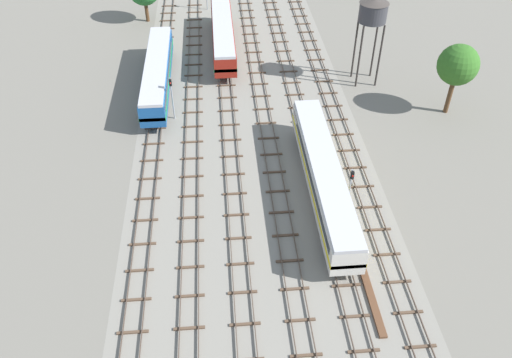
% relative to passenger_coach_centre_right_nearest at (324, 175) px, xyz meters
% --- Properties ---
extents(ground_plane, '(480.00, 480.00, 0.00)m').
position_rel_passenger_coach_centre_right_nearest_xyz_m(ground_plane, '(-6.38, 25.34, -2.61)').
color(ground_plane, slate).
extents(ballast_bed, '(25.26, 176.00, 0.01)m').
position_rel_passenger_coach_centre_right_nearest_xyz_m(ballast_bed, '(-6.38, 25.34, -2.61)').
color(ballast_bed, gray).
rests_on(ballast_bed, ground).
extents(track_far_left, '(2.40, 126.00, 0.29)m').
position_rel_passenger_coach_centre_right_nearest_xyz_m(track_far_left, '(-17.01, 26.34, -2.48)').
color(track_far_left, '#47382D').
rests_on(track_far_left, ground).
extents(track_left, '(2.40, 126.00, 0.29)m').
position_rel_passenger_coach_centre_right_nearest_xyz_m(track_left, '(-12.76, 26.34, -2.48)').
color(track_left, '#47382D').
rests_on(track_left, ground).
extents(track_centre_left, '(2.40, 126.00, 0.29)m').
position_rel_passenger_coach_centre_right_nearest_xyz_m(track_centre_left, '(-8.50, 26.34, -2.48)').
color(track_centre_left, '#47382D').
rests_on(track_centre_left, ground).
extents(track_centre, '(2.40, 126.00, 0.29)m').
position_rel_passenger_coach_centre_right_nearest_xyz_m(track_centre, '(-4.25, 26.34, -2.48)').
color(track_centre, '#47382D').
rests_on(track_centre, ground).
extents(track_centre_right, '(2.40, 126.00, 0.29)m').
position_rel_passenger_coach_centre_right_nearest_xyz_m(track_centre_right, '(-0.00, 26.34, -2.48)').
color(track_centre_right, '#47382D').
rests_on(track_centre_right, ground).
extents(track_right, '(2.40, 126.00, 0.29)m').
position_rel_passenger_coach_centre_right_nearest_xyz_m(track_right, '(4.25, 26.34, -2.48)').
color(track_right, '#47382D').
rests_on(track_right, ground).
extents(passenger_coach_centre_right_nearest, '(2.96, 22.00, 3.80)m').
position_rel_passenger_coach_centre_right_nearest_xyz_m(passenger_coach_centre_right_nearest, '(0.00, 0.00, 0.00)').
color(passenger_coach_centre_right_nearest, beige).
rests_on(passenger_coach_centre_right_nearest, ground).
extents(diesel_railcar_far_left_near, '(2.96, 20.50, 3.80)m').
position_rel_passenger_coach_centre_right_nearest_xyz_m(diesel_railcar_far_left_near, '(-17.01, 21.39, -0.02)').
color(diesel_railcar_far_left_near, '#194C8C').
rests_on(diesel_railcar_far_left_near, ground).
extents(diesel_railcar_centre_left_mid, '(2.96, 20.50, 3.80)m').
position_rel_passenger_coach_centre_right_nearest_xyz_m(diesel_railcar_centre_left_mid, '(-8.50, 31.82, -0.02)').
color(diesel_railcar_centre_left_mid, maroon).
rests_on(diesel_railcar_centre_left_mid, ground).
extents(water_tower, '(3.57, 3.57, 10.92)m').
position_rel_passenger_coach_centre_right_nearest_xyz_m(water_tower, '(9.40, 21.69, 6.63)').
color(water_tower, '#2D2826').
rests_on(water_tower, ground).
extents(signal_post_nearest, '(0.28, 0.47, 5.37)m').
position_rel_passenger_coach_centre_right_nearest_xyz_m(signal_post_nearest, '(-14.88, 14.80, 0.80)').
color(signal_post_nearest, gray).
rests_on(signal_post_nearest, ground).
extents(signal_post_mid, '(0.28, 0.47, 4.57)m').
position_rel_passenger_coach_centre_right_nearest_xyz_m(signal_post_mid, '(2.13, -1.87, 0.33)').
color(signal_post_mid, gray).
rests_on(signal_post_mid, ground).
extents(lineside_tree_2, '(4.66, 4.66, 8.58)m').
position_rel_passenger_coach_centre_right_nearest_xyz_m(lineside_tree_2, '(17.49, 13.55, 3.58)').
color(lineside_tree_2, '#4C331E').
rests_on(lineside_tree_2, ground).
extents(spare_rail_bundle, '(0.60, 10.00, 0.24)m').
position_rel_passenger_coach_centre_right_nearest_xyz_m(spare_rail_bundle, '(1.74, -11.23, -2.49)').
color(spare_rail_bundle, brown).
rests_on(spare_rail_bundle, ground).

